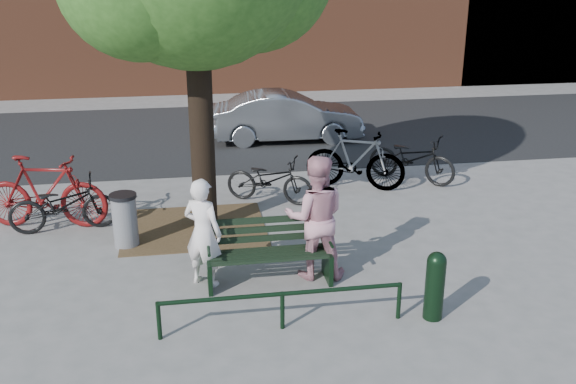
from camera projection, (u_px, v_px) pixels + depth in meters
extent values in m
plane|color=gray|center=(269.00, 283.00, 9.11)|extent=(90.00, 90.00, 0.00)
cube|color=brown|center=(195.00, 227.00, 11.00)|extent=(2.40, 2.00, 0.02)
cube|color=black|center=(226.00, 134.00, 17.00)|extent=(40.00, 7.00, 0.01)
cube|color=black|center=(209.00, 273.00, 8.91)|extent=(0.06, 0.52, 0.45)
cube|color=black|center=(207.00, 237.00, 8.97)|extent=(0.06, 0.06, 0.44)
cylinder|color=black|center=(209.00, 250.00, 8.68)|extent=(0.04, 0.36, 0.04)
cube|color=black|center=(327.00, 265.00, 9.16)|extent=(0.06, 0.52, 0.45)
cube|color=black|center=(325.00, 230.00, 9.22)|extent=(0.06, 0.06, 0.44)
cylinder|color=black|center=(330.00, 242.00, 8.93)|extent=(0.04, 0.36, 0.04)
cube|color=black|center=(269.00, 254.00, 8.96)|extent=(1.64, 0.46, 0.04)
cube|color=black|center=(267.00, 229.00, 9.07)|extent=(1.64, 0.03, 0.47)
cylinder|color=black|center=(159.00, 321.00, 7.68)|extent=(0.06, 0.06, 0.50)
cylinder|color=black|center=(282.00, 310.00, 7.91)|extent=(0.06, 0.06, 0.50)
cylinder|color=black|center=(399.00, 301.00, 8.14)|extent=(0.06, 0.06, 0.50)
cylinder|color=black|center=(282.00, 294.00, 7.83)|extent=(3.00, 0.06, 0.06)
cylinder|color=black|center=(201.00, 119.00, 10.39)|extent=(0.40, 0.40, 3.80)
imported|color=white|center=(203.00, 232.00, 8.85)|extent=(0.68, 0.63, 1.57)
imported|color=#C48793|center=(315.00, 217.00, 9.05)|extent=(0.97, 0.80, 1.81)
cylinder|color=black|center=(434.00, 290.00, 8.10)|extent=(0.25, 0.25, 0.80)
sphere|color=black|center=(437.00, 261.00, 7.96)|extent=(0.25, 0.25, 0.25)
cylinder|color=gray|center=(125.00, 222.00, 10.19)|extent=(0.39, 0.39, 0.82)
cylinder|color=black|center=(123.00, 196.00, 10.04)|extent=(0.43, 0.43, 0.06)
imported|color=black|center=(63.00, 205.00, 10.75)|extent=(1.82, 0.80, 0.93)
imported|color=#620E0E|center=(45.00, 192.00, 10.83)|extent=(2.20, 1.00, 1.28)
imported|color=black|center=(270.00, 180.00, 12.05)|extent=(1.78, 1.28, 0.89)
imported|color=gray|center=(355.00, 159.00, 12.74)|extent=(2.05, 1.36, 1.20)
imported|color=black|center=(412.00, 158.00, 13.20)|extent=(1.84, 1.73, 0.99)
imported|color=gray|center=(287.00, 117.00, 16.17)|extent=(3.80, 1.40, 1.24)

